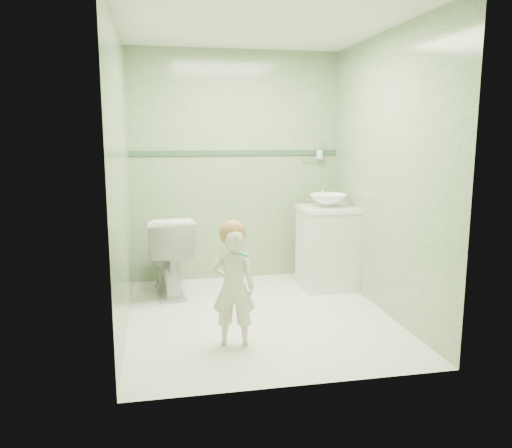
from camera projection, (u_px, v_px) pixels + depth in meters
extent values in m
plane|color=white|center=(259.00, 316.00, 4.38)|extent=(2.50, 2.50, 0.00)
cube|color=gray|center=(236.00, 167.00, 5.38)|extent=(2.20, 0.04, 2.40)
cube|color=gray|center=(302.00, 194.00, 2.96)|extent=(2.20, 0.04, 2.40)
cube|color=gray|center=(121.00, 179.00, 3.96)|extent=(0.04, 2.50, 2.40)
cube|color=gray|center=(385.00, 175.00, 4.38)|extent=(0.04, 2.50, 2.40)
plane|color=white|center=(260.00, 23.00, 3.96)|extent=(2.50, 2.50, 0.00)
cube|color=#35553F|center=(236.00, 153.00, 5.34)|extent=(2.20, 0.02, 0.05)
cube|color=beige|center=(327.00, 249.00, 5.15)|extent=(0.52, 0.50, 0.80)
cube|color=white|center=(328.00, 209.00, 5.07)|extent=(0.54, 0.52, 0.04)
imported|color=white|center=(328.00, 200.00, 5.06)|extent=(0.37, 0.37, 0.13)
cylinder|color=silver|center=(322.00, 193.00, 5.24)|extent=(0.03, 0.03, 0.18)
cylinder|color=silver|center=(324.00, 185.00, 5.18)|extent=(0.02, 0.12, 0.02)
cylinder|color=silver|center=(314.00, 159.00, 5.47)|extent=(0.26, 0.02, 0.02)
cylinder|color=silver|center=(320.00, 154.00, 5.46)|extent=(0.07, 0.07, 0.09)
cylinder|color=#CF2844|center=(320.00, 148.00, 5.45)|extent=(0.01, 0.01, 0.17)
cylinder|color=#8F52B3|center=(320.00, 148.00, 5.43)|extent=(0.01, 0.01, 0.17)
imported|color=white|center=(168.00, 254.00, 4.94)|extent=(0.51, 0.81, 0.78)
imported|color=beige|center=(233.00, 288.00, 3.72)|extent=(0.36, 0.27, 0.88)
sphere|color=#A86E3E|center=(233.00, 233.00, 3.67)|extent=(0.19, 0.19, 0.19)
cylinder|color=#0E8664|center=(244.00, 255.00, 3.54)|extent=(0.10, 0.12, 0.06)
cube|color=white|center=(235.00, 248.00, 3.58)|extent=(0.03, 0.03, 0.02)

